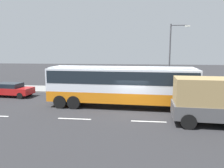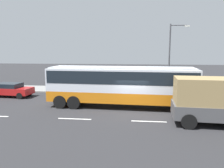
{
  "view_description": "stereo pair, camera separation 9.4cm",
  "coord_description": "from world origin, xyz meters",
  "px_view_note": "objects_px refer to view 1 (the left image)",
  "views": [
    {
      "loc": [
        0.39,
        -17.33,
        4.83
      ],
      "look_at": [
        -1.71,
        1.0,
        2.0
      ],
      "focal_mm": 35.22,
      "sensor_mm": 36.0,
      "label": 1
    },
    {
      "loc": [
        0.3,
        -17.34,
        4.83
      ],
      "look_at": [
        -1.71,
        1.0,
        2.0
      ],
      "focal_mm": 35.22,
      "sensor_mm": 36.0,
      "label": 2
    }
  ],
  "objects_px": {
    "coach_bus": "(121,82)",
    "pedestrian_near_curb": "(221,83)",
    "street_lamp": "(172,54)",
    "car_red_compact": "(11,89)"
  },
  "relations": [
    {
      "from": "car_red_compact",
      "to": "coach_bus",
      "type": "bearing_deg",
      "value": -9.62
    },
    {
      "from": "coach_bus",
      "to": "street_lamp",
      "type": "xyz_separation_m",
      "value": [
        5.0,
        6.01,
        2.3
      ]
    },
    {
      "from": "car_red_compact",
      "to": "pedestrian_near_curb",
      "type": "relative_size",
      "value": 2.74
    },
    {
      "from": "coach_bus",
      "to": "pedestrian_near_curb",
      "type": "xyz_separation_m",
      "value": [
        10.77,
        7.37,
        -1.01
      ]
    },
    {
      "from": "car_red_compact",
      "to": "pedestrian_near_curb",
      "type": "xyz_separation_m",
      "value": [
        22.66,
        4.36,
        0.36
      ]
    },
    {
      "from": "coach_bus",
      "to": "pedestrian_near_curb",
      "type": "relative_size",
      "value": 7.38
    },
    {
      "from": "car_red_compact",
      "to": "pedestrian_near_curb",
      "type": "height_order",
      "value": "pedestrian_near_curb"
    },
    {
      "from": "street_lamp",
      "to": "car_red_compact",
      "type": "bearing_deg",
      "value": -169.95
    },
    {
      "from": "street_lamp",
      "to": "coach_bus",
      "type": "bearing_deg",
      "value": -129.79
    },
    {
      "from": "coach_bus",
      "to": "pedestrian_near_curb",
      "type": "bearing_deg",
      "value": 37.15
    }
  ]
}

